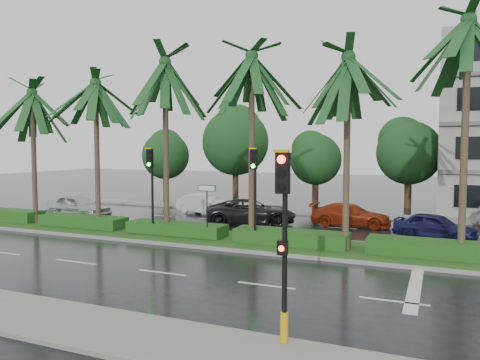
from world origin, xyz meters
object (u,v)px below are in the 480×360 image
at_px(car_silver, 79,206).
at_px(car_darkgrey, 251,212).
at_px(car_blue, 435,227).
at_px(car_white, 204,204).
at_px(signal_median_left, 151,178).
at_px(car_red, 350,215).
at_px(street_sign, 207,198).
at_px(signal_near, 284,239).

height_order(car_silver, car_darkgrey, car_silver).
height_order(car_silver, car_blue, car_silver).
relative_size(car_white, car_blue, 1.07).
relative_size(signal_median_left, car_red, 0.97).
height_order(street_sign, car_white, street_sign).
xyz_separation_m(signal_near, car_silver, (-18.01, 13.39, -1.74)).
bearing_deg(street_sign, car_red, 52.81).
bearing_deg(signal_near, car_blue, 78.53).
distance_m(signal_median_left, car_blue, 14.16).
xyz_separation_m(car_silver, car_white, (6.49, 4.86, -0.08)).
relative_size(street_sign, car_blue, 0.67).
bearing_deg(street_sign, car_white, 118.35).
distance_m(car_silver, car_darkgrey, 11.21).
height_order(signal_near, car_darkgrey, signal_near).
bearing_deg(signal_median_left, car_red, 41.16).
xyz_separation_m(street_sign, car_darkgrey, (-0.02, 5.74, -1.39)).
height_order(car_darkgrey, car_red, car_darkgrey).
xyz_separation_m(car_darkgrey, car_red, (5.52, 1.51, -0.08)).
xyz_separation_m(car_silver, car_darkgrey, (10.99, 2.22, -0.03)).
bearing_deg(car_blue, car_silver, 108.21).
height_order(car_darkgrey, car_blue, car_darkgrey).
xyz_separation_m(car_darkgrey, car_blue, (10.02, -0.83, -0.07)).
relative_size(street_sign, car_silver, 0.58).
xyz_separation_m(signal_near, street_sign, (-7.00, 9.87, -0.38)).
relative_size(street_sign, car_red, 0.58).
bearing_deg(car_red, signal_near, -175.95).
bearing_deg(car_darkgrey, car_blue, -116.64).
bearing_deg(car_darkgrey, car_red, -96.64).
bearing_deg(car_red, car_blue, -118.37).
bearing_deg(car_blue, street_sign, 130.58).
bearing_deg(car_blue, signal_median_left, 125.81).
relative_size(signal_median_left, car_silver, 0.97).
xyz_separation_m(car_silver, car_red, (16.51, 3.73, -0.11)).
distance_m(car_red, car_blue, 5.07).
relative_size(signal_near, car_darkgrey, 0.83).
height_order(signal_median_left, street_sign, signal_median_left).
distance_m(street_sign, car_white, 9.63).
xyz_separation_m(car_red, car_blue, (4.50, -2.33, 0.01)).
bearing_deg(street_sign, signal_median_left, -176.53).
height_order(street_sign, car_darkgrey, street_sign).
bearing_deg(car_blue, car_darkgrey, 99.69).
height_order(car_red, car_blue, car_blue).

